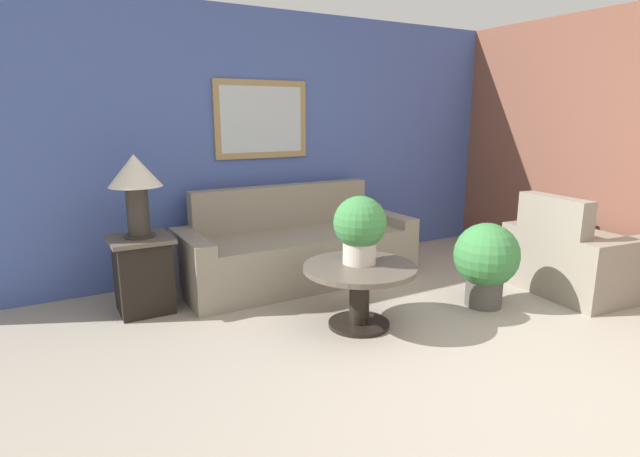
{
  "coord_description": "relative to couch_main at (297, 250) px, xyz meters",
  "views": [
    {
      "loc": [
        -2.38,
        -1.59,
        1.6
      ],
      "look_at": [
        -0.28,
        2.07,
        0.63
      ],
      "focal_mm": 28.0,
      "sensor_mm": 36.0,
      "label": 1
    }
  ],
  "objects": [
    {
      "name": "potted_plant_floor",
      "position": [
        1.07,
        -1.39,
        0.11
      ],
      "size": [
        0.54,
        0.54,
        0.72
      ],
      "color": "#4C4742",
      "rests_on": "ground_plane"
    },
    {
      "name": "armchair",
      "position": [
        2.12,
        -1.54,
        -0.01
      ],
      "size": [
        1.07,
        1.14,
        0.9
      ],
      "rotation": [
        0.0,
        0.0,
        1.46
      ],
      "color": "gray",
      "rests_on": "ground_plane"
    },
    {
      "name": "ground_plane",
      "position": [
        0.24,
        -2.6,
        -0.3
      ],
      "size": [
        20.0,
        20.0,
        0.0
      ],
      "primitive_type": "plane",
      "color": "gray"
    },
    {
      "name": "wall_right",
      "position": [
        2.81,
        -1.03,
        1.0
      ],
      "size": [
        0.06,
        5.13,
        2.6
      ],
      "color": "brown",
      "rests_on": "ground_plane"
    },
    {
      "name": "side_table",
      "position": [
        -1.46,
        -0.07,
        0.02
      ],
      "size": [
        0.48,
        0.48,
        0.63
      ],
      "color": "black",
      "rests_on": "ground_plane"
    },
    {
      "name": "potted_plant_on_table",
      "position": [
        -0.06,
        -1.16,
        0.47
      ],
      "size": [
        0.4,
        0.4,
        0.52
      ],
      "color": "beige",
      "rests_on": "coffee_table"
    },
    {
      "name": "couch_main",
      "position": [
        0.0,
        0.0,
        0.0
      ],
      "size": [
        2.26,
        0.86,
        0.9
      ],
      "color": "gray",
      "rests_on": "ground_plane"
    },
    {
      "name": "table_lamp",
      "position": [
        -1.46,
        -0.07,
        0.79
      ],
      "size": [
        0.42,
        0.42,
        0.66
      ],
      "color": "#2D2823",
      "rests_on": "side_table"
    },
    {
      "name": "coffee_table",
      "position": [
        -0.09,
        -1.21,
        0.05
      ],
      "size": [
        0.86,
        0.86,
        0.49
      ],
      "color": "black",
      "rests_on": "ground_plane"
    },
    {
      "name": "wall_back",
      "position": [
        0.23,
        0.56,
        1.0
      ],
      "size": [
        7.08,
        0.09,
        2.6
      ],
      "color": "#42569E",
      "rests_on": "ground_plane"
    }
  ]
}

